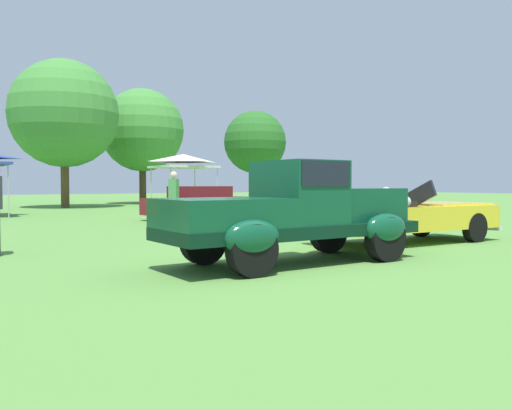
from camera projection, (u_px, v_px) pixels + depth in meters
ground_plane at (288, 264)px, 8.88m from camera, size 120.00×120.00×0.00m
feature_pickup_truck at (295, 211)px, 8.92m from camera, size 4.67×1.89×1.70m
neighbor_convertible at (409, 217)px, 12.12m from camera, size 4.56×1.81×1.40m
show_car_burgundy at (203, 203)px, 19.92m from camera, size 4.66×2.38×1.22m
show_car_cream at (323, 199)px, 25.44m from camera, size 4.05×2.06×1.22m
spectator_between_cars at (174, 197)px, 16.42m from camera, size 0.43×0.46×1.69m
canopy_tent_center_field at (183, 160)px, 25.54m from camera, size 2.61×2.61×2.71m
treeline_mid_left at (64, 114)px, 29.14m from camera, size 5.83×5.83×8.02m
treeline_center at (142, 130)px, 34.62m from camera, size 5.32×5.32×7.40m
treeline_mid_right at (255, 142)px, 40.45m from camera, size 4.68×4.68×6.77m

